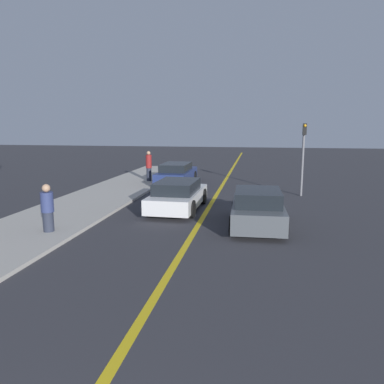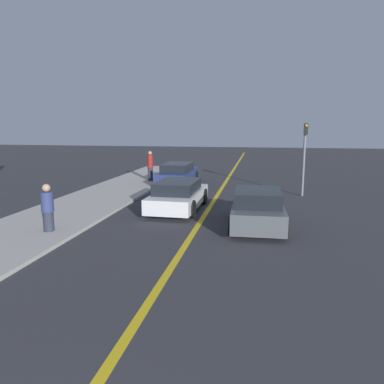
% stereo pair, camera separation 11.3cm
% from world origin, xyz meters
% --- Properties ---
extents(road_center_line, '(0.20, 60.00, 0.01)m').
position_xyz_m(road_center_line, '(0.00, 18.00, 0.00)').
color(road_center_line, gold).
rests_on(road_center_line, ground_plane).
extents(sidewalk_left, '(3.65, 29.66, 0.11)m').
position_xyz_m(sidewalk_left, '(-5.48, 14.83, 0.06)').
color(sidewalk_left, '#ADA89E').
rests_on(sidewalk_left, ground_plane).
extents(car_near_right_lane, '(1.96, 3.90, 1.34)m').
position_xyz_m(car_near_right_lane, '(2.08, 12.15, 0.64)').
color(car_near_right_lane, '#4C5156').
rests_on(car_near_right_lane, ground_plane).
extents(car_ahead_center, '(1.98, 4.38, 1.26)m').
position_xyz_m(car_ahead_center, '(-1.23, 14.29, 0.62)').
color(car_ahead_center, silver).
rests_on(car_ahead_center, ground_plane).
extents(car_far_distant, '(1.88, 4.60, 1.28)m').
position_xyz_m(car_far_distant, '(-2.76, 21.05, 0.63)').
color(car_far_distant, navy).
rests_on(car_far_distant, ground_plane).
extents(pedestrian_near_curb, '(0.40, 0.40, 1.56)m').
position_xyz_m(pedestrian_near_curb, '(-4.62, 9.99, 0.88)').
color(pedestrian_near_curb, '#282D3D').
rests_on(pedestrian_near_curb, sidewalk_left).
extents(pedestrian_mid_group, '(0.36, 0.36, 1.84)m').
position_xyz_m(pedestrian_mid_group, '(-4.58, 21.34, 1.04)').
color(pedestrian_mid_group, '#282D3D').
rests_on(pedestrian_mid_group, sidewalk_left).
extents(traffic_light, '(0.18, 0.40, 3.61)m').
position_xyz_m(traffic_light, '(4.24, 18.41, 2.25)').
color(traffic_light, slate).
rests_on(traffic_light, ground_plane).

